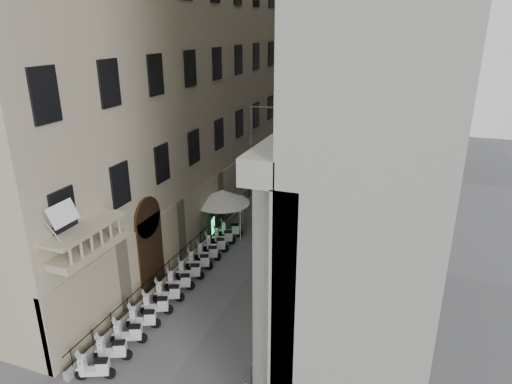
% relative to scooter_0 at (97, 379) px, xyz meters
% --- Properties ---
extents(far_building, '(22.00, 10.00, 30.00)m').
position_rel_scooter_0_xyz_m(far_building, '(3.15, 43.43, 15.00)').
color(far_building, '#B1B0A8').
rests_on(far_building, ground).
extents(iron_fence, '(0.30, 28.00, 1.40)m').
position_rel_scooter_0_xyz_m(iron_fence, '(-1.15, 13.43, 0.00)').
color(iron_fence, black).
rests_on(iron_fence, ground).
extents(blue_awning, '(1.60, 3.00, 3.00)m').
position_rel_scooter_0_xyz_m(blue_awning, '(7.30, 21.43, 0.00)').
color(blue_awning, navy).
rests_on(blue_awning, ground).
extents(flag, '(1.00, 1.40, 8.20)m').
position_rel_scooter_0_xyz_m(flag, '(-0.85, 0.43, 0.00)').
color(flag, '#9E0C11').
rests_on(flag, ground).
extents(scooter_0, '(1.51, 1.07, 1.50)m').
position_rel_scooter_0_xyz_m(scooter_0, '(0.00, 0.00, 0.00)').
color(scooter_0, silver).
rests_on(scooter_0, ground).
extents(scooter_1, '(1.51, 1.07, 1.50)m').
position_rel_scooter_0_xyz_m(scooter_1, '(0.00, 1.26, 0.00)').
color(scooter_1, silver).
rests_on(scooter_1, ground).
extents(scooter_2, '(1.51, 1.07, 1.50)m').
position_rel_scooter_0_xyz_m(scooter_2, '(0.00, 2.51, 0.00)').
color(scooter_2, silver).
rests_on(scooter_2, ground).
extents(scooter_3, '(1.51, 1.07, 1.50)m').
position_rel_scooter_0_xyz_m(scooter_3, '(0.00, 3.77, 0.00)').
color(scooter_3, silver).
rests_on(scooter_3, ground).
extents(scooter_4, '(1.51, 1.07, 1.50)m').
position_rel_scooter_0_xyz_m(scooter_4, '(0.00, 5.02, 0.00)').
color(scooter_4, silver).
rests_on(scooter_4, ground).
extents(scooter_5, '(1.51, 1.07, 1.50)m').
position_rel_scooter_0_xyz_m(scooter_5, '(0.00, 6.28, 0.00)').
color(scooter_5, silver).
rests_on(scooter_5, ground).
extents(scooter_6, '(1.51, 1.07, 1.50)m').
position_rel_scooter_0_xyz_m(scooter_6, '(0.00, 7.53, 0.00)').
color(scooter_6, silver).
rests_on(scooter_6, ground).
extents(scooter_7, '(1.51, 1.07, 1.50)m').
position_rel_scooter_0_xyz_m(scooter_7, '(0.00, 8.79, 0.00)').
color(scooter_7, silver).
rests_on(scooter_7, ground).
extents(scooter_8, '(1.51, 1.07, 1.50)m').
position_rel_scooter_0_xyz_m(scooter_8, '(0.00, 10.04, 0.00)').
color(scooter_8, silver).
rests_on(scooter_8, ground).
extents(scooter_9, '(1.51, 1.07, 1.50)m').
position_rel_scooter_0_xyz_m(scooter_9, '(0.00, 11.30, 0.00)').
color(scooter_9, silver).
rests_on(scooter_9, ground).
extents(scooter_10, '(1.51, 1.07, 1.50)m').
position_rel_scooter_0_xyz_m(scooter_10, '(0.00, 12.56, 0.00)').
color(scooter_10, silver).
rests_on(scooter_10, ground).
extents(scooter_11, '(1.51, 1.07, 1.50)m').
position_rel_scooter_0_xyz_m(scooter_11, '(0.00, 13.81, 0.00)').
color(scooter_11, silver).
rests_on(scooter_11, ground).
extents(scooter_12, '(1.51, 1.07, 1.50)m').
position_rel_scooter_0_xyz_m(scooter_12, '(0.00, 15.07, 0.00)').
color(scooter_12, silver).
rests_on(scooter_12, ground).
extents(barrier_1, '(0.60, 2.40, 1.10)m').
position_rel_scooter_0_xyz_m(barrier_1, '(6.50, 3.13, 0.00)').
color(barrier_1, '#A5A7AC').
rests_on(barrier_1, ground).
extents(barrier_2, '(0.60, 2.40, 1.10)m').
position_rel_scooter_0_xyz_m(barrier_2, '(6.50, 5.63, 0.00)').
color(barrier_2, '#A5A7AC').
rests_on(barrier_2, ground).
extents(barrier_3, '(0.60, 2.40, 1.10)m').
position_rel_scooter_0_xyz_m(barrier_3, '(6.50, 8.13, 0.00)').
color(barrier_3, '#A5A7AC').
rests_on(barrier_3, ground).
extents(barrier_4, '(0.60, 2.40, 1.10)m').
position_rel_scooter_0_xyz_m(barrier_4, '(6.50, 10.63, 0.00)').
color(barrier_4, '#A5A7AC').
rests_on(barrier_4, ground).
extents(barrier_5, '(0.60, 2.40, 1.10)m').
position_rel_scooter_0_xyz_m(barrier_5, '(6.50, 13.13, 0.00)').
color(barrier_5, '#A5A7AC').
rests_on(barrier_5, ground).
extents(barrier_6, '(0.60, 2.40, 1.10)m').
position_rel_scooter_0_xyz_m(barrier_6, '(6.50, 15.63, 0.00)').
color(barrier_6, '#A5A7AC').
rests_on(barrier_6, ground).
extents(barrier_7, '(0.60, 2.40, 1.10)m').
position_rel_scooter_0_xyz_m(barrier_7, '(6.50, 18.13, 0.00)').
color(barrier_7, '#A5A7AC').
rests_on(barrier_7, ground).
extents(barrier_8, '(0.60, 2.40, 1.10)m').
position_rel_scooter_0_xyz_m(barrier_8, '(6.50, 20.63, 0.00)').
color(barrier_8, '#A5A7AC').
rests_on(barrier_8, ground).
extents(security_tent, '(4.04, 4.04, 3.28)m').
position_rel_scooter_0_xyz_m(security_tent, '(-0.45, 15.43, 2.74)').
color(security_tent, silver).
rests_on(security_tent, ground).
extents(street_lamp, '(2.76, 0.31, 8.46)m').
position_rel_scooter_0_xyz_m(street_lamp, '(-0.53, 21.67, 5.06)').
color(street_lamp, '#93969B').
rests_on(street_lamp, ground).
extents(info_kiosk, '(0.44, 0.97, 1.98)m').
position_rel_scooter_0_xyz_m(info_kiosk, '(-1.04, 14.01, 1.00)').
color(info_kiosk, black).
rests_on(info_kiosk, ground).
extents(pedestrian_a, '(0.83, 0.70, 1.92)m').
position_rel_scooter_0_xyz_m(pedestrian_a, '(2.32, 18.22, 0.96)').
color(pedestrian_a, '#0E1638').
rests_on(pedestrian_a, ground).
extents(pedestrian_b, '(0.95, 0.77, 1.88)m').
position_rel_scooter_0_xyz_m(pedestrian_b, '(5.09, 24.55, 0.94)').
color(pedestrian_b, black).
rests_on(pedestrian_b, ground).
extents(pedestrian_c, '(1.12, 1.07, 1.93)m').
position_rel_scooter_0_xyz_m(pedestrian_c, '(2.17, 29.03, 0.97)').
color(pedestrian_c, black).
rests_on(pedestrian_c, ground).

